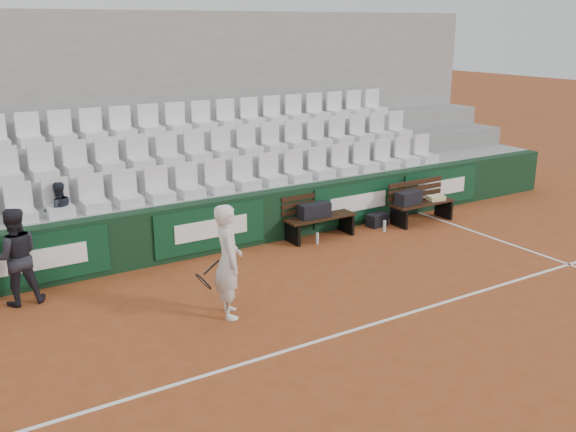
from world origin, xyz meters
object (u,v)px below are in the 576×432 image
Objects in this scene: bench_left at (320,227)px; sports_bag_right at (409,198)px; water_bottle_near at (317,238)px; ball_kid at (15,257)px; spectator_c at (57,186)px; bench_right at (422,212)px; sports_bag_left at (314,210)px; tennis_player at (228,261)px; water_bottle_far at (384,226)px; sports_bag_ground at (377,220)px.

bench_left is 2.55× the size of sports_bag_right.
ball_kid is (-5.45, 0.12, 0.65)m from water_bottle_near.
ball_kid is 1.48× the size of spectator_c.
spectator_c reaches higher than sports_bag_right.
sports_bag_left is (-2.60, 0.31, 0.36)m from bench_right.
bench_right is at bearing 18.95° from tennis_player.
water_bottle_near is 4.88m from spectator_c.
sports_bag_left is 3.78m from tennis_player.
tennis_player is at bearing 115.14° from spectator_c.
bench_right is 2.73m from water_bottle_near.
ball_kid is (-5.70, -0.15, 0.53)m from bench_left.
water_bottle_near is 0.13× the size of tennis_player.
bench_right is 1.46× the size of spectator_c.
bench_right is at bearing 4.42° from water_bottle_far.
water_bottle_near is at bearing -179.52° from sports_bag_right.
water_bottle_far is 0.16× the size of ball_kid.
water_bottle_far is (1.49, -0.39, -0.47)m from sports_bag_left.
sports_bag_right is (2.23, -0.27, -0.00)m from sports_bag_left.
sports_bag_right is at bearing -6.82° from sports_bag_left.
bench_left is 1.42m from water_bottle_far.
water_bottle_far is at bearing -175.58° from bench_right.
bench_left is 1.48m from sports_bag_ground.
water_bottle_near is at bearing 179.55° from bench_right.
sports_bag_left is at bearing -175.14° from ball_kid.
spectator_c reaches higher than water_bottle_near.
water_bottle_far reaches higher than water_bottle_near.
bench_right is 2.64m from sports_bag_left.
tennis_player reaches higher than sports_bag_left.
sports_bag_right is 0.39× the size of ball_kid.
water_bottle_near is at bearing -132.49° from bench_left.
water_bottle_near is (-2.72, 0.02, -0.11)m from bench_right.
bench_right is 6.80× the size of water_bottle_near.
tennis_player is at bearing -161.05° from bench_right.
sports_bag_right is at bearing -21.52° from sports_bag_ground.
ball_kid is 1.59m from spectator_c.
sports_bag_left is 1.46× the size of sports_bag_ground.
bench_right is 6.34× the size of water_bottle_far.
sports_bag_ground is at bearing -0.14° from bench_left.
sports_bag_left is 1.61m from water_bottle_far.
tennis_player is (-5.64, -1.93, 0.62)m from bench_right.
spectator_c is at bearing 169.31° from bench_left.
water_bottle_near is at bearing -178.12° from ball_kid.
water_bottle_near is 1.61m from water_bottle_far.
bench_right is 8.19m from ball_kid.
water_bottle_far is (-0.11, -0.38, -0.02)m from sports_bag_ground.
sports_bag_right is 0.81m from sports_bag_ground.
sports_bag_left is at bearing 167.05° from spectator_c.
bench_right is 0.52m from sports_bag_right.
tennis_player is (-4.64, -2.22, 0.71)m from sports_bag_ground.
water_bottle_far is at bearing -178.70° from ball_kid.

